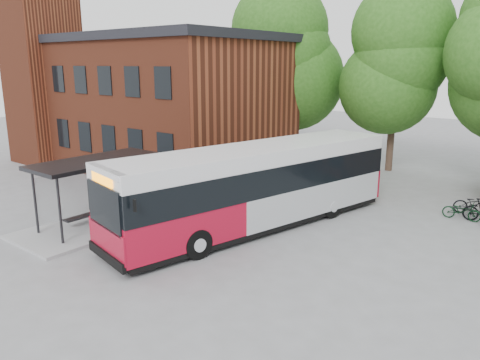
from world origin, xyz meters
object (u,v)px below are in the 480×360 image
Objects in this scene: bicycle_0 at (462,211)px; bicycle_2 at (475,204)px; bus_shelter at (99,192)px; city_bus at (257,187)px.

bicycle_0 is 0.86× the size of bicycle_2.
bicycle_0 is at bearing 41.36° from bus_shelter.
bicycle_0 is (6.55, 6.36, -1.30)m from city_bus.
bicycle_0 is at bearing 56.16° from city_bus.
bus_shelter is 4.36× the size of bicycle_0.
bicycle_2 reaches higher than bicycle_0.
city_bus reaches higher than bus_shelter.
bus_shelter is 3.74× the size of bicycle_2.
city_bus is 7.22× the size of bicycle_2.
bus_shelter is at bearing 127.40° from bicycle_0.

